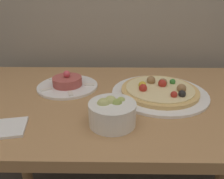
% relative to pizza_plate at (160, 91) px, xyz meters
% --- Properties ---
extents(dining_table, '(1.32, 0.69, 0.80)m').
position_rel_pizza_plate_xyz_m(dining_table, '(-0.11, -0.02, -0.13)').
color(dining_table, '#AD7F51').
rests_on(dining_table, ground_plane).
extents(pizza_plate, '(0.36, 0.36, 0.06)m').
position_rel_pizza_plate_xyz_m(pizza_plate, '(0.00, 0.00, 0.00)').
color(pizza_plate, white).
rests_on(pizza_plate, dining_table).
extents(tartare_plate, '(0.24, 0.24, 0.07)m').
position_rel_pizza_plate_xyz_m(tartare_plate, '(-0.36, 0.06, 0.00)').
color(tartare_plate, white).
rests_on(tartare_plate, dining_table).
extents(small_bowl, '(0.14, 0.14, 0.08)m').
position_rel_pizza_plate_xyz_m(small_bowl, '(-0.18, -0.20, 0.02)').
color(small_bowl, white).
rests_on(small_bowl, dining_table).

